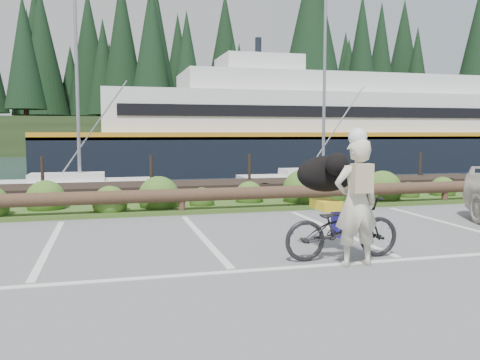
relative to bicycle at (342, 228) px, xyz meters
name	(u,v)px	position (x,y,z in m)	size (l,w,h in m)	color
ground	(227,265)	(-1.74, 0.10, -0.47)	(72.00, 72.00, 0.00)	#5E5F61
harbor_backdrop	(121,144)	(-1.35, 78.57, -0.47)	(170.00, 160.00, 30.00)	#192E3D
vegetation_strip	(178,208)	(-1.74, 5.40, -0.42)	(34.00, 1.60, 0.10)	#3D5B21
log_rail	(182,215)	(-1.74, 4.70, -0.47)	(32.00, 0.30, 0.60)	#443021
bicycle	(342,228)	(0.00, 0.00, 0.00)	(0.63, 1.81, 0.95)	black
cyclist	(356,203)	(0.00, -0.42, 0.43)	(0.66, 0.43, 1.80)	beige
dog	(327,174)	(0.00, 0.58, 0.76)	(1.00, 0.49, 0.58)	black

